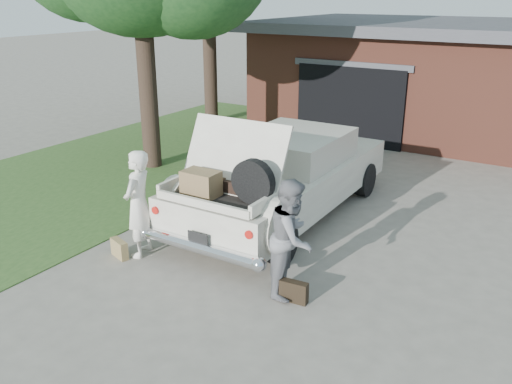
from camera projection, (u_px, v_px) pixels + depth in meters
The scene contains 8 objects.
ground at pixel (236, 267), 8.69m from camera, with size 90.00×90.00×0.00m, color gray.
grass_strip at pixel (124, 164), 13.82m from camera, with size 6.00×16.00×0.02m, color #2D4C1E.
house at pixel (470, 77), 16.73m from camera, with size 12.80×7.80×3.30m.
sedan at pixel (284, 176), 10.43m from camera, with size 2.25×5.62×2.21m.
woman_left at pixel (138, 204), 8.82m from camera, with size 0.66×0.43×1.81m, color white.
woman_right at pixel (292, 238), 7.70m from camera, with size 0.85×0.66×1.74m, color slate.
suitcase_left at pixel (119, 249), 8.97m from camera, with size 0.40×0.13×0.31m, color #9B814F.
suitcase_right at pixel (294, 292), 7.68m from camera, with size 0.41×0.13×0.32m, color black.
Camera 1 is at (4.38, -6.37, 4.16)m, focal length 38.00 mm.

